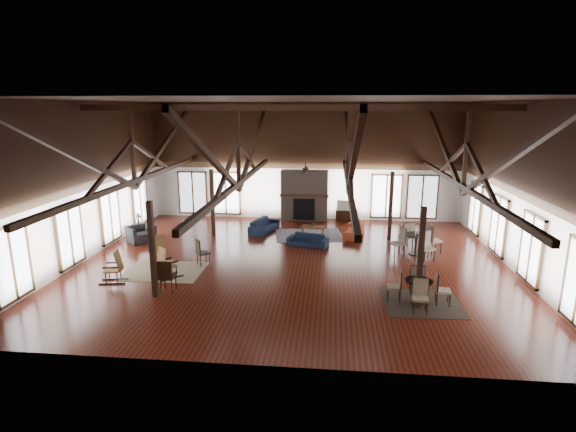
# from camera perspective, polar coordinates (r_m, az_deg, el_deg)

# --- Properties ---
(floor) EXTENTS (16.00, 16.00, 0.00)m
(floor) POSITION_cam_1_polar(r_m,az_deg,el_deg) (17.16, 0.62, -5.97)
(floor) COLOR #582012
(floor) RESTS_ON ground
(ceiling) EXTENTS (16.00, 14.00, 0.02)m
(ceiling) POSITION_cam_1_polar(r_m,az_deg,el_deg) (16.15, 0.67, 14.49)
(ceiling) COLOR black
(ceiling) RESTS_ON wall_back
(wall_back) EXTENTS (16.00, 0.02, 6.00)m
(wall_back) POSITION_cam_1_polar(r_m,az_deg,el_deg) (23.30, 2.18, 6.86)
(wall_back) COLOR white
(wall_back) RESTS_ON floor
(wall_front) EXTENTS (16.00, 0.02, 6.00)m
(wall_front) POSITION_cam_1_polar(r_m,az_deg,el_deg) (9.61, -3.06, -3.15)
(wall_front) COLOR white
(wall_front) RESTS_ON floor
(wall_left) EXTENTS (0.02, 14.00, 6.00)m
(wall_left) POSITION_cam_1_polar(r_m,az_deg,el_deg) (18.85, -24.43, 4.01)
(wall_left) COLOR white
(wall_left) RESTS_ON floor
(wall_right) EXTENTS (0.02, 14.00, 6.00)m
(wall_right) POSITION_cam_1_polar(r_m,az_deg,el_deg) (17.60, 27.60, 3.06)
(wall_right) COLOR white
(wall_right) RESTS_ON floor
(roof_truss) EXTENTS (15.60, 14.07, 3.14)m
(roof_truss) POSITION_cam_1_polar(r_m,az_deg,el_deg) (16.25, 0.65, 7.53)
(roof_truss) COLOR black
(roof_truss) RESTS_ON wall_back
(post_grid) EXTENTS (8.16, 7.16, 3.05)m
(post_grid) POSITION_cam_1_polar(r_m,az_deg,el_deg) (16.70, 0.63, -1.04)
(post_grid) COLOR black
(post_grid) RESTS_ON floor
(fireplace) EXTENTS (2.50, 0.69, 2.60)m
(fireplace) POSITION_cam_1_polar(r_m,az_deg,el_deg) (23.24, 2.09, 2.58)
(fireplace) COLOR #706155
(fireplace) RESTS_ON floor
(ceiling_fan) EXTENTS (1.60, 1.60, 0.75)m
(ceiling_fan) POSITION_cam_1_polar(r_m,az_deg,el_deg) (15.25, 2.20, 5.99)
(ceiling_fan) COLOR black
(ceiling_fan) RESTS_ON roof_truss
(sofa_navy_front) EXTENTS (1.83, 1.10, 0.50)m
(sofa_navy_front) POSITION_cam_1_polar(r_m,az_deg,el_deg) (19.14, 2.53, -3.09)
(sofa_navy_front) COLOR #121C31
(sofa_navy_front) RESTS_ON floor
(sofa_navy_left) EXTENTS (2.15, 1.31, 0.59)m
(sofa_navy_left) POSITION_cam_1_polar(r_m,az_deg,el_deg) (21.35, -3.03, -1.19)
(sofa_navy_left) COLOR #141D37
(sofa_navy_left) RESTS_ON floor
(sofa_orange) EXTENTS (2.04, 1.08, 0.57)m
(sofa_orange) POSITION_cam_1_polar(r_m,az_deg,el_deg) (20.80, 8.39, -1.75)
(sofa_orange) COLOR #BD4724
(sofa_orange) RESTS_ON floor
(coffee_table) EXTENTS (1.16, 0.71, 0.41)m
(coffee_table) POSITION_cam_1_polar(r_m,az_deg,el_deg) (20.72, 3.17, -1.47)
(coffee_table) COLOR brown
(coffee_table) RESTS_ON floor
(vase) EXTENTS (0.22, 0.22, 0.17)m
(vase) POSITION_cam_1_polar(r_m,az_deg,el_deg) (20.78, 3.16, -1.02)
(vase) COLOR #B2B2B2
(vase) RESTS_ON coffee_table
(armchair) EXTENTS (1.46, 1.47, 0.72)m
(armchair) POSITION_cam_1_polar(r_m,az_deg,el_deg) (20.68, -18.23, -2.18)
(armchair) COLOR #252527
(armchair) RESTS_ON floor
(side_table_lamp) EXTENTS (0.43, 0.43, 1.10)m
(side_table_lamp) POSITION_cam_1_polar(r_m,az_deg,el_deg) (21.77, -18.43, -1.26)
(side_table_lamp) COLOR black
(side_table_lamp) RESTS_ON floor
(rocking_chair_a) EXTENTS (0.82, 1.04, 1.19)m
(rocking_chair_a) POSITION_cam_1_polar(r_m,az_deg,el_deg) (17.45, -16.28, -4.26)
(rocking_chair_a) COLOR brown
(rocking_chair_a) RESTS_ON floor
(rocking_chair_b) EXTENTS (0.93, 0.96, 1.13)m
(rocking_chair_b) POSITION_cam_1_polar(r_m,az_deg,el_deg) (16.06, -15.31, -5.88)
(rocking_chair_b) COLOR brown
(rocking_chair_b) RESTS_ON floor
(rocking_chair_c) EXTENTS (0.94, 0.61, 1.12)m
(rocking_chair_c) POSITION_cam_1_polar(r_m,az_deg,el_deg) (16.25, -21.04, -6.10)
(rocking_chair_c) COLOR brown
(rocking_chair_c) RESTS_ON floor
(side_chair_a) EXTENTS (0.60, 0.60, 1.02)m
(side_chair_a) POSITION_cam_1_polar(r_m,az_deg,el_deg) (17.04, -11.04, -4.27)
(side_chair_a) COLOR black
(side_chair_a) RESTS_ON floor
(side_chair_b) EXTENTS (0.46, 0.46, 1.08)m
(side_chair_b) POSITION_cam_1_polar(r_m,az_deg,el_deg) (14.83, -15.20, -7.12)
(side_chair_b) COLOR black
(side_chair_b) RESTS_ON floor
(cafe_table_near) EXTENTS (1.92, 1.92, 0.99)m
(cafe_table_near) POSITION_cam_1_polar(r_m,az_deg,el_deg) (14.24, 16.24, -8.67)
(cafe_table_near) COLOR black
(cafe_table_near) RESTS_ON floor
(cafe_table_far) EXTENTS (2.20, 2.20, 1.13)m
(cafe_table_far) POSITION_cam_1_polar(r_m,az_deg,el_deg) (18.70, 15.96, -3.02)
(cafe_table_far) COLOR black
(cafe_table_far) RESTS_ON floor
(cup_near) EXTENTS (0.12, 0.12, 0.09)m
(cup_near) POSITION_cam_1_polar(r_m,az_deg,el_deg) (14.17, 16.62, -7.65)
(cup_near) COLOR #B2B2B2
(cup_near) RESTS_ON cafe_table_near
(cup_far) EXTENTS (0.15, 0.15, 0.09)m
(cup_far) POSITION_cam_1_polar(r_m,az_deg,el_deg) (18.67, 16.08, -2.11)
(cup_far) COLOR #B2B2B2
(cup_far) RESTS_ON cafe_table_far
(tv_console) EXTENTS (1.11, 0.42, 0.55)m
(tv_console) POSITION_cam_1_polar(r_m,az_deg,el_deg) (23.51, 7.43, 0.07)
(tv_console) COLOR black
(tv_console) RESTS_ON floor
(television) EXTENTS (0.94, 0.19, 0.54)m
(television) POSITION_cam_1_polar(r_m,az_deg,el_deg) (23.38, 7.40, 1.37)
(television) COLOR #B2B2B2
(television) RESTS_ON tv_console
(rug_tan) EXTENTS (2.78, 2.19, 0.01)m
(rug_tan) POSITION_cam_1_polar(r_m,az_deg,el_deg) (16.94, -15.38, -6.73)
(rug_tan) COLOR tan
(rug_tan) RESTS_ON floor
(rug_navy) EXTENTS (3.32, 2.68, 0.01)m
(rug_navy) POSITION_cam_1_polar(r_m,az_deg,el_deg) (20.75, 2.67, -2.45)
(rug_navy) COLOR #1B1E4B
(rug_navy) RESTS_ON floor
(rug_dark) EXTENTS (2.33, 2.13, 0.01)m
(rug_dark) POSITION_cam_1_polar(r_m,az_deg,el_deg) (14.40, 16.66, -10.54)
(rug_dark) COLOR black
(rug_dark) RESTS_ON floor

